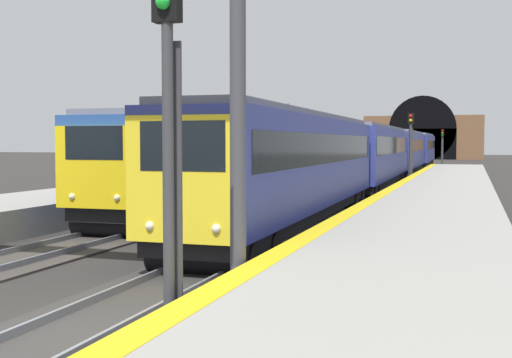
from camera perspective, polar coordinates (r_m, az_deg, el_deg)
The scene contains 11 objects.
ground_plane at distance 10.61m, azimuth -17.07°, elevation -13.61°, with size 320.00×320.00×0.00m, color #302D2B.
platform_right at distance 8.76m, azimuth 8.85°, elevation -13.80°, with size 112.00×4.63×0.97m, color #9E9B93.
platform_right_edge_strip at distance 9.18m, azimuth -4.14°, elevation -9.80°, with size 112.00×0.50×0.01m, color yellow.
track_main_line at distance 10.60m, azimuth -17.07°, elevation -13.39°, with size 160.00×2.88×0.21m.
train_main_approaching at distance 50.76m, azimuth 11.53°, elevation 2.32°, with size 75.83×3.02×4.05m.
train_adjacent_platform at distance 38.44m, azimuth 1.55°, elevation 2.20°, with size 39.35×3.27×4.98m.
railway_signal_near at distance 9.19m, azimuth -7.62°, elevation 5.65°, with size 0.39×0.38×5.73m.
railway_signal_mid at distance 46.08m, azimuth 13.25°, elevation 3.01°, with size 0.39×0.38×5.03m.
railway_signal_far at distance 96.32m, azimuth 15.85°, elevation 3.04°, with size 0.39×0.38×4.86m.
tunnel_portal at distance 121.58m, azimuth 14.24°, elevation 3.53°, with size 2.29×20.87×11.69m.
catenary_mast_near at distance 68.85m, azimuth 2.84°, elevation 3.71°, with size 0.22×2.27×7.09m.
Camera 1 is at (-8.27, -5.91, 3.04)m, focal length 46.14 mm.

